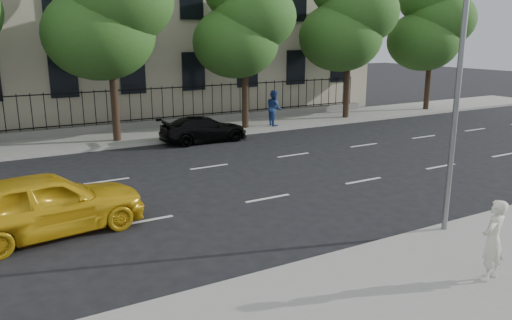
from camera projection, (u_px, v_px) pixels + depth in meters
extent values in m
plane|color=black|center=(314.00, 223.00, 13.80)|extent=(120.00, 120.00, 0.00)
cube|color=gray|center=(428.00, 281.00, 10.41)|extent=(60.00, 4.00, 0.15)
cube|color=gray|center=(152.00, 135.00, 25.58)|extent=(60.00, 4.00, 0.15)
cube|color=slate|center=(142.00, 125.00, 26.94)|extent=(30.00, 0.50, 0.40)
cube|color=black|center=(142.00, 119.00, 26.87)|extent=(28.80, 0.05, 0.05)
cube|color=black|center=(140.00, 89.00, 26.48)|extent=(28.80, 0.05, 0.05)
cylinder|color=slate|center=(459.00, 74.00, 12.05)|extent=(0.14, 0.14, 8.00)
cylinder|color=#382619|center=(115.00, 106.00, 23.52)|extent=(0.36, 0.36, 3.32)
ellipsoid|color=#2D551C|center=(100.00, 34.00, 22.78)|extent=(5.13, 5.13, 4.21)
ellipsoid|color=#2D551C|center=(120.00, 0.00, 22.43)|extent=(4.86, 4.86, 4.00)
cylinder|color=#382619|center=(245.00, 99.00, 26.91)|extent=(0.36, 0.36, 3.08)
ellipsoid|color=#2D551C|center=(236.00, 43.00, 26.24)|extent=(4.56, 4.56, 3.74)
ellipsoid|color=#2D551C|center=(255.00, 17.00, 25.93)|extent=(4.32, 4.32, 3.55)
cylinder|color=#382619|center=(347.00, 91.00, 30.25)|extent=(0.36, 0.36, 3.22)
ellipsoid|color=#2D551C|center=(340.00, 37.00, 29.54)|extent=(4.94, 4.94, 4.06)
ellipsoid|color=#2D551C|center=(359.00, 12.00, 29.20)|extent=(4.68, 4.68, 3.85)
cylinder|color=#382619|center=(427.00, 87.00, 33.64)|extent=(0.36, 0.36, 3.01)
ellipsoid|color=#2D551C|center=(423.00, 41.00, 32.96)|extent=(4.75, 4.75, 3.90)
ellipsoid|color=#2D551C|center=(441.00, 20.00, 32.64)|extent=(4.50, 4.50, 3.70)
imported|color=gold|center=(46.00, 204.00, 12.85)|extent=(5.15, 2.59, 1.68)
imported|color=black|center=(204.00, 129.00, 24.19)|extent=(4.33, 1.81, 1.25)
imported|color=silver|center=(493.00, 240.00, 10.15)|extent=(0.70, 0.54, 1.72)
imported|color=navy|center=(274.00, 108.00, 27.67)|extent=(0.87, 1.05, 1.95)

